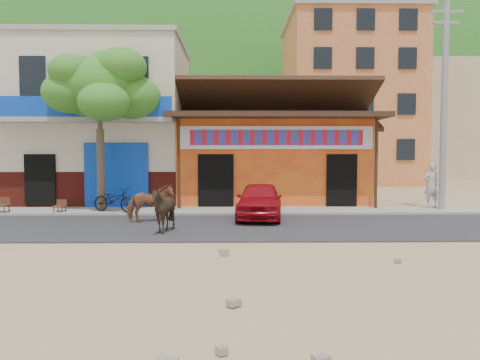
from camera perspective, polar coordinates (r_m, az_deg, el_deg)
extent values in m
plane|color=#9E825B|center=(11.72, -2.21, -7.68)|extent=(120.00, 120.00, 0.00)
cube|color=#28282B|center=(14.18, -1.98, -5.69)|extent=(60.00, 5.00, 0.04)
cube|color=gray|center=(17.64, -1.77, -3.80)|extent=(60.00, 2.00, 0.12)
cube|color=orange|center=(21.58, 3.70, 2.11)|extent=(8.00, 6.00, 3.60)
cube|color=beige|center=(22.30, -16.00, 6.39)|extent=(7.00, 6.00, 7.00)
cube|color=#CC723F|center=(36.76, 13.00, 9.04)|extent=(9.00, 9.00, 12.00)
cube|color=tan|center=(45.22, 22.32, 6.51)|extent=(8.00, 8.00, 10.00)
ellipsoid|color=#194C14|center=(82.09, -1.12, 10.06)|extent=(100.00, 40.00, 24.00)
cylinder|color=gray|center=(19.32, 23.63, 8.61)|extent=(0.24, 0.24, 8.00)
imported|color=brown|center=(15.19, -10.89, -2.80)|extent=(1.55, 1.11, 1.20)
imported|color=black|center=(13.08, -9.36, -3.62)|extent=(1.52, 1.48, 1.26)
imported|color=#A00B16|center=(15.73, 2.40, -2.49)|extent=(1.82, 3.73, 1.23)
imported|color=black|center=(17.42, -15.10, -2.33)|extent=(1.80, 1.15, 0.89)
imported|color=#B9B9B9|center=(19.63, 22.30, -0.60)|extent=(0.69, 0.51, 1.74)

